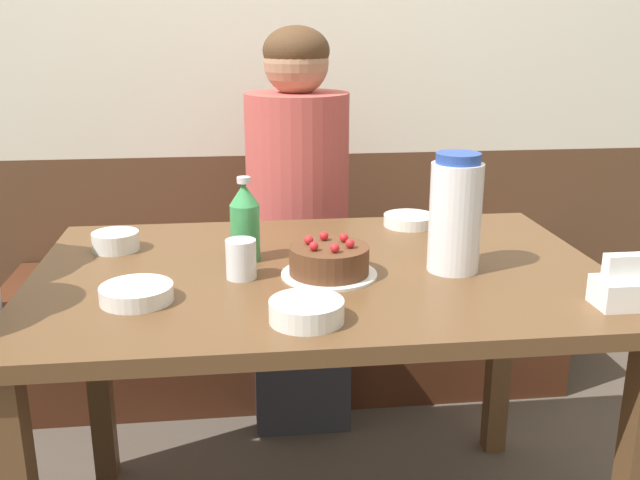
% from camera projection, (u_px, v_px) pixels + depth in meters
% --- Properties ---
extents(back_wall, '(4.80, 0.04, 2.50)m').
position_uv_depth(back_wall, '(284.00, 28.00, 2.44)').
color(back_wall, brown).
rests_on(back_wall, ground_plane).
extents(bench_seat, '(1.91, 0.38, 0.45)m').
position_uv_depth(bench_seat, '(293.00, 330.00, 2.53)').
color(bench_seat, '#472314').
rests_on(bench_seat, ground_plane).
extents(dining_table, '(1.27, 0.83, 0.74)m').
position_uv_depth(dining_table, '(320.00, 308.00, 1.62)').
color(dining_table, brown).
rests_on(dining_table, ground_plane).
extents(birthday_cake, '(0.21, 0.21, 0.09)m').
position_uv_depth(birthday_cake, '(329.00, 261.00, 1.53)').
color(birthday_cake, white).
rests_on(birthday_cake, dining_table).
extents(water_pitcher, '(0.11, 0.11, 0.26)m').
position_uv_depth(water_pitcher, '(455.00, 214.00, 1.54)').
color(water_pitcher, white).
rests_on(water_pitcher, dining_table).
extents(soju_bottle, '(0.07, 0.07, 0.20)m').
position_uv_depth(soju_bottle, '(245.00, 221.00, 1.62)').
color(soju_bottle, '#388E4C').
rests_on(soju_bottle, dining_table).
extents(napkin_holder, '(0.11, 0.08, 0.11)m').
position_uv_depth(napkin_holder, '(624.00, 287.00, 1.37)').
color(napkin_holder, white).
rests_on(napkin_holder, dining_table).
extents(bowl_soup_white, '(0.14, 0.14, 0.03)m').
position_uv_depth(bowl_soup_white, '(137.00, 293.00, 1.40)').
color(bowl_soup_white, white).
rests_on(bowl_soup_white, dining_table).
extents(bowl_rice_small, '(0.11, 0.11, 0.04)m').
position_uv_depth(bowl_rice_small, '(116.00, 241.00, 1.71)').
color(bowl_rice_small, white).
rests_on(bowl_rice_small, dining_table).
extents(bowl_side_dish, '(0.14, 0.14, 0.04)m').
position_uv_depth(bowl_side_dish, '(307.00, 311.00, 1.30)').
color(bowl_side_dish, white).
rests_on(bowl_side_dish, dining_table).
extents(bowl_sauce_shallow, '(0.14, 0.14, 0.03)m').
position_uv_depth(bowl_sauce_shallow, '(409.00, 220.00, 1.92)').
color(bowl_sauce_shallow, white).
rests_on(bowl_sauce_shallow, dining_table).
extents(glass_water_tall, '(0.07, 0.07, 0.08)m').
position_uv_depth(glass_water_tall, '(241.00, 259.00, 1.52)').
color(glass_water_tall, silver).
rests_on(glass_water_tall, dining_table).
extents(person_teal_shirt, '(0.32, 0.34, 1.26)m').
position_uv_depth(person_teal_shirt, '(298.00, 240.00, 2.28)').
color(person_teal_shirt, '#33333D').
rests_on(person_teal_shirt, ground_plane).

